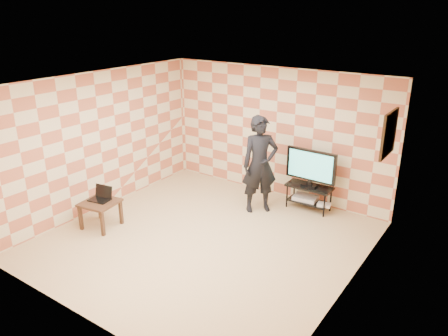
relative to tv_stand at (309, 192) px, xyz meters
The scene contains 14 objects.
floor 2.40m from the tv_stand, 113.88° to the right, with size 5.00×5.00×0.00m, color tan.
wall_back 1.42m from the tv_stand, 160.90° to the left, with size 5.00×0.02×2.70m, color beige.
wall_front 4.87m from the tv_stand, 101.62° to the right, with size 5.00×0.02×2.70m, color beige.
wall_left 4.20m from the tv_stand, 147.93° to the right, with size 0.02×5.00×2.70m, color beige.
wall_right 2.84m from the tv_stand, 54.60° to the right, with size 0.02×5.00×2.70m, color beige.
ceiling 3.33m from the tv_stand, 113.88° to the right, with size 5.00×5.00×0.02m, color white.
wall_art 2.28m from the tv_stand, 22.24° to the right, with size 0.04×0.72×0.72m.
tv_stand is the anchor object (origin of this frame).
tv 0.54m from the tv_stand, 88.53° to the right, with size 1.02×0.20×0.74m.
dvd_player 0.17m from the tv_stand, 159.44° to the left, with size 0.46×0.33×0.08m, color silver.
game_console 0.39m from the tv_stand, ahead, with size 0.25×0.18×0.06m, color silver.
side_table 4.00m from the tv_stand, 134.59° to the right, with size 0.69×0.69×0.50m.
laptop 3.98m from the tv_stand, 136.07° to the right, with size 0.41×0.35×0.25m.
person 1.16m from the tv_stand, 143.34° to the right, with size 0.70×0.46×1.91m, color black.
Camera 1 is at (4.08, -5.29, 3.82)m, focal length 35.00 mm.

